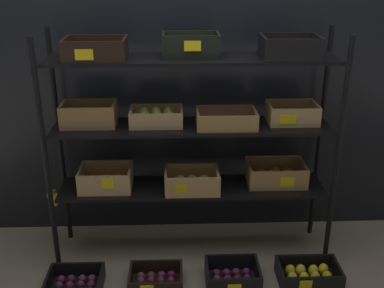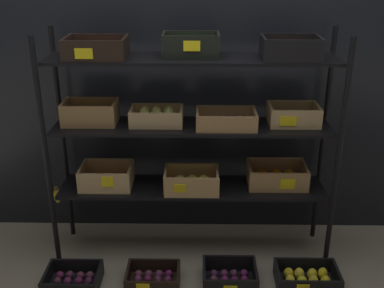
% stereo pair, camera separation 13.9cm
% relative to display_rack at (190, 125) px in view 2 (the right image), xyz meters
% --- Properties ---
extents(ground_plane, '(10.00, 10.00, 0.00)m').
position_rel_display_rack_xyz_m(ground_plane, '(0.01, -0.00, -0.91)').
color(ground_plane, gray).
extents(storefront_wall, '(4.13, 0.12, 2.64)m').
position_rel_display_rack_xyz_m(storefront_wall, '(0.01, 0.38, 0.41)').
color(storefront_wall, black).
rests_on(storefront_wall, ground_plane).
extents(display_rack, '(1.84, 0.39, 1.48)m').
position_rel_display_rack_xyz_m(display_rack, '(0.00, 0.00, 0.00)').
color(display_rack, black).
rests_on(display_rack, ground_plane).
extents(crate_ground_plum, '(0.33, 0.26, 0.11)m').
position_rel_display_rack_xyz_m(crate_ground_plum, '(-0.71, -0.40, -0.87)').
color(crate_ground_plum, black).
rests_on(crate_ground_plum, ground_plane).
extents(crate_ground_left_plum, '(0.33, 0.24, 0.10)m').
position_rel_display_rack_xyz_m(crate_ground_left_plum, '(-0.22, -0.37, -0.87)').
color(crate_ground_left_plum, black).
rests_on(crate_ground_left_plum, ground_plane).
extents(crate_ground_center_plum, '(0.33, 0.26, 0.12)m').
position_rel_display_rack_xyz_m(crate_ground_center_plum, '(0.25, -0.37, -0.87)').
color(crate_ground_center_plum, black).
rests_on(crate_ground_center_plum, ground_plane).
extents(crate_ground_lemon, '(0.38, 0.25, 0.11)m').
position_rel_display_rack_xyz_m(crate_ground_lemon, '(0.72, -0.36, -0.86)').
color(crate_ground_lemon, black).
rests_on(crate_ground_lemon, ground_plane).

